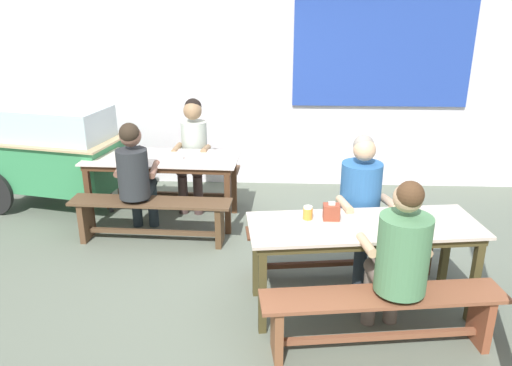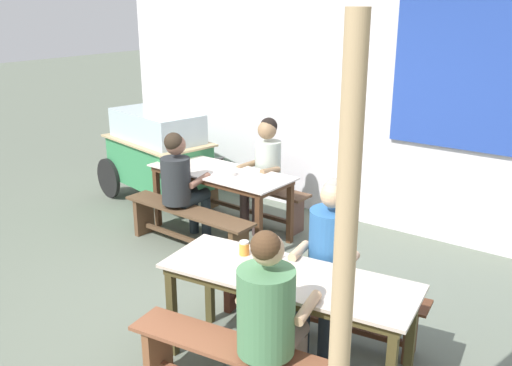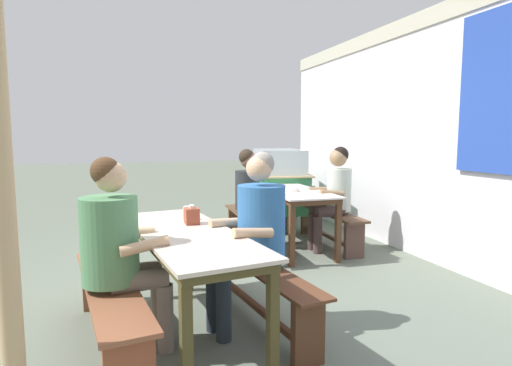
% 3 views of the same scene
% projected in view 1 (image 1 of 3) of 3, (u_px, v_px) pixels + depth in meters
% --- Properties ---
extents(ground_plane, '(40.00, 40.00, 0.00)m').
position_uv_depth(ground_plane, '(259.00, 279.00, 4.66)').
color(ground_plane, '#5E6758').
extents(backdrop_wall, '(7.44, 0.23, 2.86)m').
position_uv_depth(backdrop_wall, '(272.00, 72.00, 6.54)').
color(backdrop_wall, silver).
rests_on(backdrop_wall, ground_plane).
extents(dining_table_far, '(1.70, 0.74, 0.76)m').
position_uv_depth(dining_table_far, '(162.00, 164.00, 5.63)').
color(dining_table_far, silver).
rests_on(dining_table_far, ground_plane).
extents(dining_table_near, '(1.89, 0.88, 0.76)m').
position_uv_depth(dining_table_near, '(364.00, 233.00, 4.01)').
color(dining_table_near, beige).
rests_on(dining_table_near, ground_plane).
extents(bench_far_back, '(1.58, 0.34, 0.46)m').
position_uv_depth(bench_far_back, '(175.00, 178.00, 6.27)').
color(bench_far_back, brown).
rests_on(bench_far_back, ground_plane).
extents(bench_far_front, '(1.67, 0.36, 0.46)m').
position_uv_depth(bench_far_front, '(151.00, 214.00, 5.26)').
color(bench_far_front, brown).
rests_on(bench_far_front, ground_plane).
extents(bench_near_back, '(1.80, 0.50, 0.46)m').
position_uv_depth(bench_near_back, '(344.00, 245.00, 4.65)').
color(bench_near_back, '#512D1A').
rests_on(bench_near_back, ground_plane).
extents(bench_near_front, '(1.77, 0.54, 0.46)m').
position_uv_depth(bench_near_front, '(382.00, 312.00, 3.64)').
color(bench_near_front, brown).
rests_on(bench_near_front, ground_plane).
extents(food_cart, '(1.94, 1.16, 1.22)m').
position_uv_depth(food_cart, '(55.00, 150.00, 6.00)').
color(food_cart, '#378952').
rests_on(food_cart, ground_plane).
extents(person_near_front, '(0.51, 0.57, 1.31)m').
position_uv_depth(person_near_front, '(400.00, 254.00, 3.55)').
color(person_near_front, '#6C5E53').
rests_on(person_near_front, ground_plane).
extents(person_right_near_table, '(0.52, 0.60, 1.33)m').
position_uv_depth(person_right_near_table, '(362.00, 201.00, 4.44)').
color(person_right_near_table, '#1E262E').
rests_on(person_right_near_table, ground_plane).
extents(person_left_back_turned, '(0.44, 0.59, 1.27)m').
position_uv_depth(person_left_back_turned, '(135.00, 173.00, 5.20)').
color(person_left_back_turned, '#1F292E').
rests_on(person_left_back_turned, ground_plane).
extents(person_center_facing, '(0.43, 0.53, 1.31)m').
position_uv_depth(person_center_facing, '(193.00, 146.00, 6.03)').
color(person_center_facing, '#463330').
rests_on(person_center_facing, ground_plane).
extents(tissue_box, '(0.13, 0.10, 0.15)m').
position_uv_depth(tissue_box, '(331.00, 212.00, 4.05)').
color(tissue_box, brown).
rests_on(tissue_box, dining_table_near).
extents(condiment_jar, '(0.08, 0.08, 0.11)m').
position_uv_depth(condiment_jar, '(308.00, 213.00, 4.06)').
color(condiment_jar, orange).
rests_on(condiment_jar, dining_table_near).
extents(soup_bowl, '(0.18, 0.18, 0.05)m').
position_uv_depth(soup_bowl, '(176.00, 157.00, 5.53)').
color(soup_bowl, silver).
rests_on(soup_bowl, dining_table_far).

